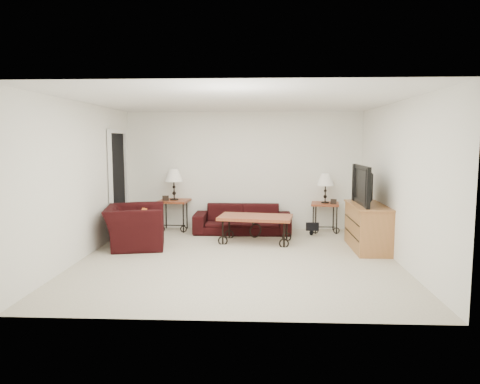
# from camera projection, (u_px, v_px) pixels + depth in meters

# --- Properties ---
(ground) EXTENTS (5.00, 5.00, 0.00)m
(ground) POSITION_uv_depth(u_px,v_px,m) (238.00, 258.00, 7.15)
(ground) COLOR beige
(ground) RESTS_ON ground
(wall_back) EXTENTS (5.00, 0.02, 2.50)m
(wall_back) POSITION_uv_depth(u_px,v_px,m) (244.00, 171.00, 9.48)
(wall_back) COLOR white
(wall_back) RESTS_ON ground
(wall_front) EXTENTS (5.00, 0.02, 2.50)m
(wall_front) POSITION_uv_depth(u_px,v_px,m) (225.00, 203.00, 4.52)
(wall_front) COLOR white
(wall_front) RESTS_ON ground
(wall_left) EXTENTS (0.02, 5.00, 2.50)m
(wall_left) POSITION_uv_depth(u_px,v_px,m) (83.00, 181.00, 7.12)
(wall_left) COLOR white
(wall_left) RESTS_ON ground
(wall_right) EXTENTS (0.02, 5.00, 2.50)m
(wall_right) POSITION_uv_depth(u_px,v_px,m) (398.00, 182.00, 6.89)
(wall_right) COLOR white
(wall_right) RESTS_ON ground
(ceiling) EXTENTS (5.00, 5.00, 0.00)m
(ceiling) POSITION_uv_depth(u_px,v_px,m) (238.00, 101.00, 6.86)
(ceiling) COLOR white
(ceiling) RESTS_ON wall_back
(doorway) EXTENTS (0.08, 0.94, 2.04)m
(doorway) POSITION_uv_depth(u_px,v_px,m) (118.00, 185.00, 8.78)
(doorway) COLOR black
(doorway) RESTS_ON ground
(sofa) EXTENTS (1.98, 0.77, 0.58)m
(sofa) POSITION_uv_depth(u_px,v_px,m) (242.00, 219.00, 9.12)
(sofa) COLOR black
(sofa) RESTS_ON ground
(side_table_left) EXTENTS (0.65, 0.65, 0.65)m
(side_table_left) POSITION_uv_depth(u_px,v_px,m) (174.00, 215.00, 9.36)
(side_table_left) COLOR #9B4627
(side_table_left) RESTS_ON ground
(side_table_right) EXTENTS (0.63, 0.63, 0.61)m
(side_table_right) POSITION_uv_depth(u_px,v_px,m) (325.00, 217.00, 9.22)
(side_table_right) COLOR #9B4627
(side_table_right) RESTS_ON ground
(lamp_left) EXTENTS (0.40, 0.40, 0.65)m
(lamp_left) POSITION_uv_depth(u_px,v_px,m) (174.00, 184.00, 9.28)
(lamp_left) COLOR black
(lamp_left) RESTS_ON side_table_left
(lamp_right) EXTENTS (0.39, 0.39, 0.61)m
(lamp_right) POSITION_uv_depth(u_px,v_px,m) (325.00, 188.00, 9.15)
(lamp_right) COLOR black
(lamp_right) RESTS_ON side_table_right
(photo_frame_left) EXTENTS (0.13, 0.03, 0.11)m
(photo_frame_left) POSITION_uv_depth(u_px,v_px,m) (166.00, 198.00, 9.17)
(photo_frame_left) COLOR black
(photo_frame_left) RESTS_ON side_table_left
(photo_frame_right) EXTENTS (0.12, 0.06, 0.10)m
(photo_frame_right) POSITION_uv_depth(u_px,v_px,m) (334.00, 202.00, 9.02)
(photo_frame_right) COLOR black
(photo_frame_right) RESTS_ON side_table_right
(coffee_table) EXTENTS (1.43, 0.91, 0.50)m
(coffee_table) POSITION_uv_depth(u_px,v_px,m) (255.00, 229.00, 8.26)
(coffee_table) COLOR #9B4627
(coffee_table) RESTS_ON ground
(armchair) EXTENTS (1.20, 1.31, 0.74)m
(armchair) POSITION_uv_depth(u_px,v_px,m) (135.00, 226.00, 7.91)
(armchair) COLOR black
(armchair) RESTS_ON ground
(throw_pillow) EXTENTS (0.15, 0.34, 0.33)m
(throw_pillow) POSITION_uv_depth(u_px,v_px,m) (143.00, 219.00, 7.83)
(throw_pillow) COLOR #B83817
(throw_pillow) RESTS_ON armchair
(tv_stand) EXTENTS (0.55, 1.32, 0.79)m
(tv_stand) POSITION_uv_depth(u_px,v_px,m) (368.00, 227.00, 7.73)
(tv_stand) COLOR #B36D42
(tv_stand) RESTS_ON ground
(television) EXTENTS (0.15, 1.18, 0.68)m
(television) POSITION_uv_depth(u_px,v_px,m) (368.00, 185.00, 7.65)
(television) COLOR black
(television) RESTS_ON tv_stand
(backpack) EXTENTS (0.43, 0.36, 0.50)m
(backpack) POSITION_uv_depth(u_px,v_px,m) (312.00, 223.00, 8.88)
(backpack) COLOR black
(backpack) RESTS_ON ground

